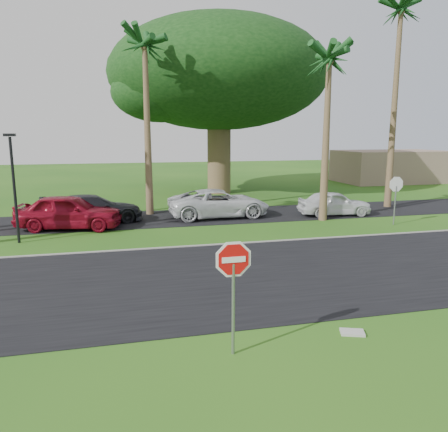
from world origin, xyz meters
TOP-DOWN VIEW (x-y plane):
  - ground at (0.00, 0.00)m, footprint 120.00×120.00m
  - road at (0.00, 2.00)m, footprint 120.00×8.00m
  - parking_strip at (0.00, 12.50)m, footprint 120.00×5.00m
  - curb at (0.00, 6.05)m, footprint 120.00×0.12m
  - stop_sign_near at (0.50, -3.00)m, footprint 1.05×0.07m
  - stop_sign_far at (12.00, 8.00)m, footprint 1.05×0.07m
  - palm_center at (0.00, 14.00)m, footprint 5.00×5.00m
  - palm_right_near at (9.00, 10.00)m, footprint 5.00×5.00m
  - palm_right_far at (15.00, 13.00)m, footprint 5.00×5.00m
  - canopy_tree at (6.00, 22.00)m, footprint 16.50×16.50m
  - streetlight_right at (-6.00, 8.50)m, footprint 0.45×0.25m
  - building_far at (24.00, 26.00)m, footprint 10.00×6.00m
  - car_red at (-4.13, 10.84)m, footprint 5.31×2.94m
  - car_dark at (-3.08, 12.06)m, footprint 5.39×2.93m
  - car_minivan at (3.70, 12.12)m, footprint 5.71×2.78m
  - car_pickup at (10.23, 11.08)m, footprint 4.22×2.02m
  - utility_slab at (3.48, -2.75)m, footprint 0.64×0.52m

SIDE VIEW (x-z plane):
  - ground at x=0.00m, z-range 0.00..0.00m
  - road at x=0.00m, z-range 0.00..0.02m
  - parking_strip at x=0.00m, z-range 0.00..0.02m
  - curb at x=0.00m, z-range 0.00..0.06m
  - utility_slab at x=3.48m, z-range 0.00..0.06m
  - car_pickup at x=10.23m, z-range 0.00..1.39m
  - car_dark at x=-3.08m, z-range 0.00..1.48m
  - car_minivan at x=3.70m, z-range 0.00..1.56m
  - car_red at x=-4.13m, z-range 0.00..1.71m
  - building_far at x=24.00m, z-range 0.00..3.00m
  - stop_sign_near at x=0.50m, z-range 0.46..3.09m
  - stop_sign_far at x=12.00m, z-range 0.46..3.09m
  - streetlight_right at x=-6.00m, z-range 0.33..4.97m
  - palm_right_near at x=9.00m, z-range 3.44..12.94m
  - canopy_tree at x=6.00m, z-range 2.39..15.51m
  - palm_center at x=0.00m, z-range 3.91..14.41m
  - palm_right_far at x=15.00m, z-range 5.08..18.08m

